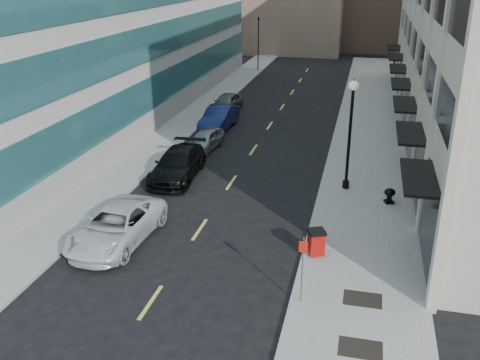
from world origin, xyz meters
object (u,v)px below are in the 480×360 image
at_px(car_blue_sedan, 219,118).
at_px(lamppost, 350,125).
at_px(car_black_pickup, 178,164).
at_px(sign_post, 303,262).
at_px(car_grey_sedan, 226,103).
at_px(urn_planter, 390,194).
at_px(car_silver_sedan, 205,140).
at_px(trash_bin, 316,241).
at_px(car_white_van, 117,226).
at_px(traffic_signal, 259,20).

relative_size(car_blue_sedan, lamppost, 0.84).
height_order(car_black_pickup, sign_post, sign_post).
height_order(car_grey_sedan, urn_planter, car_grey_sedan).
height_order(car_silver_sedan, trash_bin, car_silver_sedan).
bearing_deg(urn_planter, car_blue_sedan, 137.17).
relative_size(car_white_van, car_silver_sedan, 1.47).
bearing_deg(car_black_pickup, car_silver_sedan, 87.39).
distance_m(car_blue_sedan, lamppost, 14.33).
bearing_deg(car_blue_sedan, urn_planter, -40.21).
distance_m(car_silver_sedan, car_blue_sedan, 4.89).
bearing_deg(car_black_pickup, car_grey_sedan, 91.73).
xyz_separation_m(car_blue_sedan, sign_post, (8.99, -21.16, 1.00)).
bearing_deg(urn_planter, sign_post, -108.55).
relative_size(car_black_pickup, sign_post, 2.14).
height_order(car_silver_sedan, lamppost, lamppost).
xyz_separation_m(car_blue_sedan, lamppost, (9.98, -9.87, 2.87)).
relative_size(car_black_pickup, lamppost, 0.94).
bearing_deg(car_black_pickup, urn_planter, -8.02).
relative_size(car_silver_sedan, car_grey_sedan, 0.89).
distance_m(car_black_pickup, lamppost, 10.03).
distance_m(trash_bin, lamppost, 8.27).
height_order(car_black_pickup, trash_bin, car_black_pickup).
relative_size(car_black_pickup, trash_bin, 5.05).
bearing_deg(urn_planter, car_grey_sedan, 128.34).
height_order(car_grey_sedan, lamppost, lamppost).
height_order(car_white_van, car_grey_sedan, car_white_van).
height_order(traffic_signal, car_grey_sedan, traffic_signal).
bearing_deg(lamppost, sign_post, -95.05).
bearing_deg(lamppost, urn_planter, -33.30).
bearing_deg(trash_bin, traffic_signal, 81.49).
height_order(car_silver_sedan, car_grey_sedan, car_grey_sedan).
height_order(car_blue_sedan, trash_bin, car_blue_sedan).
bearing_deg(sign_post, urn_planter, 81.70).
distance_m(car_silver_sedan, lamppost, 11.24).
bearing_deg(sign_post, car_black_pickup, 138.50).
bearing_deg(traffic_signal, car_blue_sedan, -85.39).
bearing_deg(car_blue_sedan, trash_bin, -59.87).
bearing_deg(traffic_signal, lamppost, -70.51).
relative_size(car_black_pickup, car_blue_sedan, 1.12).
xyz_separation_m(lamppost, urn_planter, (2.28, -1.50, -3.08)).
xyz_separation_m(traffic_signal, car_grey_sedan, (1.14, -18.63, -4.96)).
bearing_deg(car_blue_sedan, car_black_pickup, -85.23).
xyz_separation_m(car_blue_sedan, urn_planter, (12.27, -11.37, -0.21)).
xyz_separation_m(car_black_pickup, car_silver_sedan, (0.00, 5.37, -0.16)).
relative_size(traffic_signal, car_grey_sedan, 1.57).
relative_size(car_white_van, sign_post, 2.16).
distance_m(car_white_van, car_black_pickup, 8.00).
distance_m(traffic_signal, car_white_van, 42.35).
bearing_deg(urn_planter, car_silver_sedan, 151.32).
height_order(traffic_signal, car_silver_sedan, traffic_signal).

